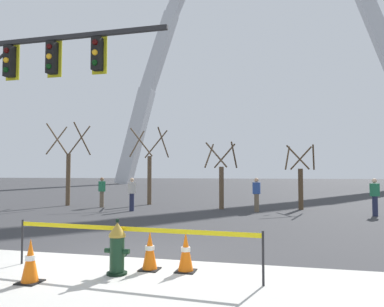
# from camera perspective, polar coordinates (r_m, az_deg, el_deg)

# --- Properties ---
(ground_plane) EXTENTS (240.00, 240.00, 0.00)m
(ground_plane) POSITION_cam_1_polar(r_m,az_deg,el_deg) (8.44, -9.11, -15.39)
(ground_plane) COLOR #333335
(fire_hydrant) EXTENTS (0.46, 0.48, 0.99)m
(fire_hydrant) POSITION_cam_1_polar(r_m,az_deg,el_deg) (6.98, -11.39, -14.07)
(fire_hydrant) COLOR black
(fire_hydrant) RESTS_ON ground
(caution_tape_barrier) EXTENTS (4.79, 0.36, 0.88)m
(caution_tape_barrier) POSITION_cam_1_polar(r_m,az_deg,el_deg) (6.96, -9.54, -12.99)
(caution_tape_barrier) COLOR #232326
(caution_tape_barrier) RESTS_ON ground
(traffic_cone_by_hydrant) EXTENTS (0.36, 0.36, 0.73)m
(traffic_cone_by_hydrant) POSITION_cam_1_polar(r_m,az_deg,el_deg) (7.22, -6.49, -14.63)
(traffic_cone_by_hydrant) COLOR black
(traffic_cone_by_hydrant) RESTS_ON ground
(traffic_cone_mid_sidewalk) EXTENTS (0.36, 0.36, 0.73)m
(traffic_cone_mid_sidewalk) POSITION_cam_1_polar(r_m,az_deg,el_deg) (7.05, -0.97, -14.92)
(traffic_cone_mid_sidewalk) COLOR black
(traffic_cone_mid_sidewalk) RESTS_ON ground
(traffic_cone_curb_edge) EXTENTS (0.36, 0.36, 0.73)m
(traffic_cone_curb_edge) POSITION_cam_1_polar(r_m,az_deg,el_deg) (6.91, -23.56, -14.92)
(traffic_cone_curb_edge) COLOR black
(traffic_cone_curb_edge) RESTS_ON ground
(monument_arch) EXTENTS (49.97, 2.34, 49.35)m
(monument_arch) POSITION_cam_1_polar(r_m,az_deg,el_deg) (62.88, 10.66, 15.36)
(monument_arch) COLOR silver
(monument_arch) RESTS_ON ground
(tree_far_left) EXTENTS (2.11, 2.12, 4.59)m
(tree_far_left) POSITION_cam_1_polar(r_m,az_deg,el_deg) (22.09, -18.45, -2.29)
(tree_far_left) COLOR brown
(tree_far_left) RESTS_ON ground
(tree_left_mid) EXTENTS (2.03, 2.04, 4.41)m
(tree_left_mid) POSITION_cam_1_polar(r_m,az_deg,el_deg) (21.76, -6.55, -2.63)
(tree_left_mid) COLOR brown
(tree_left_mid) RESTS_ON ground
(tree_center_left) EXTENTS (1.57, 1.58, 3.37)m
(tree_center_left) POSITION_cam_1_polar(r_m,az_deg,el_deg) (18.97, 4.52, -3.99)
(tree_center_left) COLOR brown
(tree_center_left) RESTS_ON ground
(tree_center_right) EXTENTS (1.50, 1.51, 3.21)m
(tree_center_right) POSITION_cam_1_polar(r_m,az_deg,el_deg) (19.42, 16.31, -4.06)
(tree_center_right) COLOR brown
(tree_center_right) RESTS_ON ground
(pedestrian_walking_left) EXTENTS (0.33, 0.39, 1.59)m
(pedestrian_walking_left) POSITION_cam_1_polar(r_m,az_deg,el_deg) (18.11, -9.22, -6.15)
(pedestrian_walking_left) COLOR #232847
(pedestrian_walking_left) RESTS_ON ground
(pedestrian_standing_center) EXTENTS (0.39, 0.32, 1.59)m
(pedestrian_standing_center) POSITION_cam_1_polar(r_m,az_deg,el_deg) (17.57, 26.25, -5.97)
(pedestrian_standing_center) COLOR #232847
(pedestrian_standing_center) RESTS_ON ground
(pedestrian_walking_right) EXTENTS (0.36, 0.23, 1.59)m
(pedestrian_walking_right) POSITION_cam_1_polar(r_m,az_deg,el_deg) (17.80, 9.87, -6.20)
(pedestrian_walking_right) COLOR brown
(pedestrian_walking_right) RESTS_ON ground
(pedestrian_near_trees) EXTENTS (0.39, 0.32, 1.59)m
(pedestrian_near_trees) POSITION_cam_1_polar(r_m,az_deg,el_deg) (20.45, -13.67, -5.74)
(pedestrian_near_trees) COLOR brown
(pedestrian_near_trees) RESTS_ON ground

